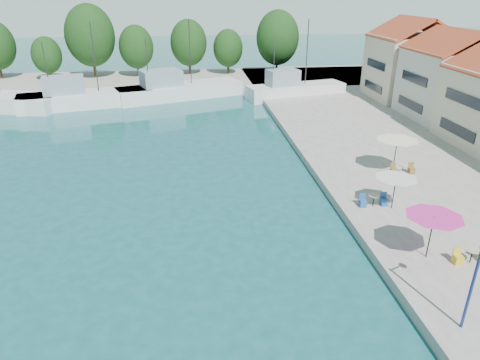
{
  "coord_description": "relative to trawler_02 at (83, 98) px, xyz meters",
  "views": [
    {
      "loc": [
        -3.18,
        0.03,
        13.23
      ],
      "look_at": [
        -0.06,
        26.0,
        1.51
      ],
      "focal_mm": 32.0,
      "sensor_mm": 36.0,
      "label": 1
    }
  ],
  "objects": [
    {
      "name": "tree_07",
      "position": [
        19.39,
        16.75,
        3.54
      ],
      "size": [
        4.69,
        4.69,
        6.95
      ],
      "color": "#3F2B19",
      "rests_on": "quay_far"
    },
    {
      "name": "tree_04",
      "position": [
        -1.45,
        16.01,
        5.76
      ],
      "size": [
        7.28,
        7.28,
        10.78
      ],
      "color": "#3F2B19",
      "rests_on": "quay_far"
    },
    {
      "name": "cafe_table_02",
      "position": [
        24.16,
        -30.52,
        -0.18
      ],
      "size": [
        1.82,
        0.7,
        0.76
      ],
      "color": "black",
      "rests_on": "quay_right"
    },
    {
      "name": "umbrella_pink",
      "position": [
        24.62,
        -36.27,
        1.64
      ],
      "size": [
        2.85,
        2.85,
        2.36
      ],
      "color": "black",
      "rests_on": "quay_right"
    },
    {
      "name": "tree_08",
      "position": [
        26.99,
        15.02,
        5.2
      ],
      "size": [
        6.63,
        6.63,
        9.82
      ],
      "color": "#3F2B19",
      "rests_on": "quay_far"
    },
    {
      "name": "cafe_table_03",
      "position": [
        28.38,
        -25.86,
        -0.18
      ],
      "size": [
        1.82,
        0.7,
        0.76
      ],
      "color": "black",
      "rests_on": "quay_right"
    },
    {
      "name": "trawler_03",
      "position": [
        11.33,
        3.14,
        -0.0
      ],
      "size": [
        16.82,
        9.57,
        10.2
      ],
      "rotation": [
        0.0,
        0.0,
        0.35
      ],
      "color": "white",
      "rests_on": "ground"
    },
    {
      "name": "cafe_table_01",
      "position": [
        26.56,
        -37.01,
        -0.18
      ],
      "size": [
        1.82,
        0.7,
        0.76
      ],
      "color": "black",
      "rests_on": "quay_right"
    },
    {
      "name": "building_05",
      "position": [
        40.06,
        -11.52,
        4.19
      ],
      "size": [
        8.4,
        8.8,
        9.7
      ],
      "color": "beige",
      "rests_on": "quay_right"
    },
    {
      "name": "tree_06",
      "position": [
        13.2,
        17.13,
        4.4
      ],
      "size": [
        5.7,
        5.7,
        8.43
      ],
      "color": "#3F2B19",
      "rests_on": "quay_far"
    },
    {
      "name": "hill_west",
      "position": [
        -13.94,
        106.48,
        6.93
      ],
      "size": [
        180.0,
        40.0,
        16.0
      ],
      "primitive_type": "cube",
      "color": "#98A69A",
      "rests_on": "ground"
    },
    {
      "name": "umbrella_white",
      "position": [
        25.2,
        -30.96,
        1.36
      ],
      "size": [
        2.56,
        2.56,
        2.08
      ],
      "color": "black",
      "rests_on": "quay_right"
    },
    {
      "name": "quay_far",
      "position": [
        8.06,
        13.48,
        -0.77
      ],
      "size": [
        90.0,
        16.0,
        0.6
      ],
      "primitive_type": "cube",
      "color": "gray",
      "rests_on": "ground"
    },
    {
      "name": "umbrella_cream",
      "position": [
        27.91,
        -25.29,
        1.8
      ],
      "size": [
        3.1,
        3.1,
        2.52
      ],
      "color": "black",
      "rests_on": "quay_right"
    },
    {
      "name": "tree_03",
      "position": [
        -7.76,
        14.6,
        3.19
      ],
      "size": [
        4.28,
        4.28,
        6.34
      ],
      "color": "#3F2B19",
      "rests_on": "quay_far"
    },
    {
      "name": "trawler_04",
      "position": [
        26.54,
        1.32,
        0.0
      ],
      "size": [
        13.47,
        6.15,
        10.2
      ],
      "rotation": [
        0.0,
        0.0,
        0.22
      ],
      "color": "silver",
      "rests_on": "ground"
    },
    {
      "name": "building_06",
      "position": [
        40.06,
        -2.52,
        4.43
      ],
      "size": [
        9.0,
        8.8,
        10.2
      ],
      "color": "beige",
      "rests_on": "quay_right"
    },
    {
      "name": "hill_east",
      "position": [
        56.06,
        126.48,
        4.93
      ],
      "size": [
        140.0,
        40.0,
        12.0
      ],
      "primitive_type": "cube",
      "color": "#98A69A",
      "rests_on": "ground"
    },
    {
      "name": "trawler_02",
      "position": [
        0.0,
        0.0,
        0.0
      ],
      "size": [
        16.08,
        7.6,
        10.2
      ],
      "rotation": [
        0.0,
        0.0,
        0.24
      ],
      "color": "white",
      "rests_on": "ground"
    },
    {
      "name": "tree_05",
      "position": [
        5.16,
        16.23,
        3.99
      ],
      "size": [
        5.23,
        5.23,
        7.74
      ],
      "color": "#3F2B19",
      "rests_on": "quay_far"
    }
  ]
}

